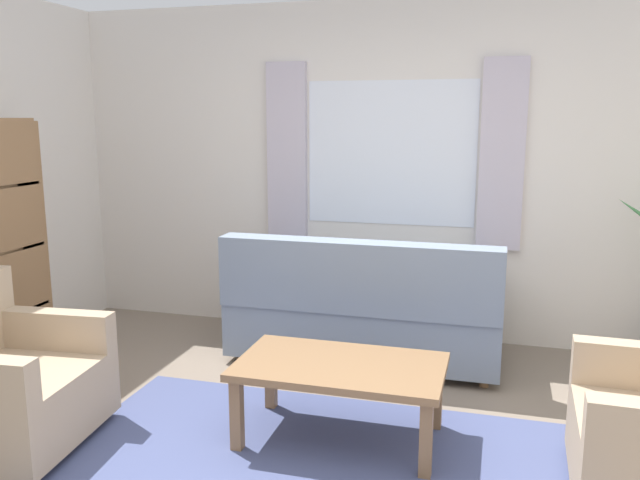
{
  "coord_description": "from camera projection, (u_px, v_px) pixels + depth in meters",
  "views": [
    {
      "loc": [
        0.83,
        -2.77,
        1.73
      ],
      "look_at": [
        -0.14,
        0.7,
        1.04
      ],
      "focal_mm": 36.27,
      "sensor_mm": 36.0,
      "label": 1
    }
  ],
  "objects": [
    {
      "name": "window_with_curtains",
      "position": [
        390.0,
        154.0,
        4.95
      ],
      "size": [
        1.98,
        0.07,
        1.4
      ],
      "color": "white"
    },
    {
      "name": "couch",
      "position": [
        364.0,
        311.0,
        4.59
      ],
      "size": [
        1.9,
        0.82,
        0.92
      ],
      "rotation": [
        0.0,
        0.0,
        3.14
      ],
      "color": "gray",
      "rests_on": "ground_plane"
    },
    {
      "name": "coffee_table",
      "position": [
        340.0,
        373.0,
        3.44
      ],
      "size": [
        1.1,
        0.64,
        0.44
      ],
      "color": "olive",
      "rests_on": "ground_plane"
    },
    {
      "name": "ground_plane",
      "position": [
        310.0,
        475.0,
        3.17
      ],
      "size": [
        6.24,
        6.24,
        0.0
      ],
      "primitive_type": "plane",
      "color": "gray"
    },
    {
      "name": "wall_back",
      "position": [
        391.0,
        172.0,
        5.06
      ],
      "size": [
        5.32,
        0.12,
        2.6
      ],
      "primitive_type": "cube",
      "color": "silver",
      "rests_on": "ground_plane"
    },
    {
      "name": "area_rug",
      "position": [
        310.0,
        474.0,
        3.17
      ],
      "size": [
        2.66,
        1.76,
        0.01
      ],
      "primitive_type": "cube",
      "color": "#4C5684",
      "rests_on": "ground_plane"
    }
  ]
}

